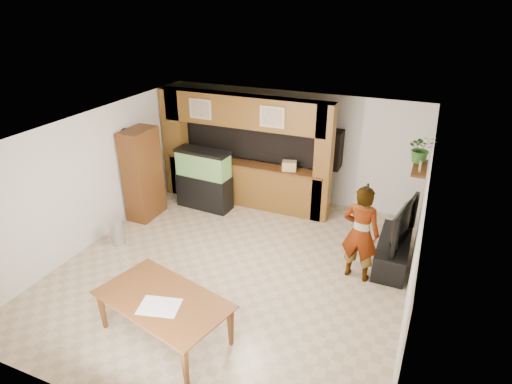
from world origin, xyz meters
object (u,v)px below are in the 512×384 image
at_px(pantry_cabinet, 143,174).
at_px(dining_table, 163,319).
at_px(television, 398,222).
at_px(person, 361,233).
at_px(aquarium, 204,180).

xyz_separation_m(pantry_cabinet, dining_table, (2.51, -3.05, -0.66)).
distance_m(television, person, 0.86).
distance_m(aquarium, dining_table, 4.21).
bearing_deg(television, dining_table, 149.30).
distance_m(television, dining_table, 4.35).
xyz_separation_m(aquarium, person, (3.79, -1.34, 0.20)).
height_order(aquarium, dining_table, aquarium).
distance_m(pantry_cabinet, aquarium, 1.38).
relative_size(person, dining_table, 0.92).
height_order(aquarium, person, person).
bearing_deg(aquarium, person, -15.79).
relative_size(pantry_cabinet, person, 1.13).
bearing_deg(pantry_cabinet, aquarium, 40.56).
xyz_separation_m(aquarium, dining_table, (1.49, -3.92, -0.35)).
distance_m(pantry_cabinet, dining_table, 4.01).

